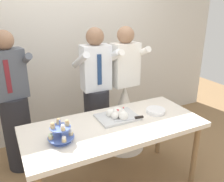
{
  "coord_description": "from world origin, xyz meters",
  "views": [
    {
      "loc": [
        -0.96,
        -1.86,
        1.91
      ],
      "look_at": [
        0.04,
        0.15,
        1.07
      ],
      "focal_mm": 37.93,
      "sensor_mm": 36.0,
      "label": 1
    }
  ],
  "objects_px": {
    "plate_stack": "(155,111)",
    "main_cake_tray": "(118,115)",
    "person_groom": "(97,102)",
    "person_guest": "(15,111)",
    "cupcake_stand": "(61,133)",
    "person_bride": "(124,109)",
    "dessert_table": "(115,131)"
  },
  "relations": [
    {
      "from": "person_bride",
      "to": "person_guest",
      "type": "distance_m",
      "value": 1.36
    },
    {
      "from": "person_groom",
      "to": "person_bride",
      "type": "bearing_deg",
      "value": -3.92
    },
    {
      "from": "person_groom",
      "to": "person_bride",
      "type": "distance_m",
      "value": 0.42
    },
    {
      "from": "plate_stack",
      "to": "person_bride",
      "type": "distance_m",
      "value": 0.64
    },
    {
      "from": "person_bride",
      "to": "person_guest",
      "type": "height_order",
      "value": "same"
    },
    {
      "from": "person_groom",
      "to": "person_guest",
      "type": "distance_m",
      "value": 0.96
    },
    {
      "from": "cupcake_stand",
      "to": "person_groom",
      "type": "bearing_deg",
      "value": 48.76
    },
    {
      "from": "person_groom",
      "to": "person_guest",
      "type": "relative_size",
      "value": 1.0
    },
    {
      "from": "dessert_table",
      "to": "person_bride",
      "type": "xyz_separation_m",
      "value": [
        0.47,
        0.64,
        -0.12
      ]
    },
    {
      "from": "person_bride",
      "to": "person_guest",
      "type": "relative_size",
      "value": 1.0
    },
    {
      "from": "person_guest",
      "to": "cupcake_stand",
      "type": "bearing_deg",
      "value": -71.61
    },
    {
      "from": "main_cake_tray",
      "to": "person_guest",
      "type": "xyz_separation_m",
      "value": [
        -0.95,
        0.73,
        -0.07
      ]
    },
    {
      "from": "person_bride",
      "to": "person_guest",
      "type": "xyz_separation_m",
      "value": [
        -1.33,
        0.2,
        0.16
      ]
    },
    {
      "from": "person_guest",
      "to": "main_cake_tray",
      "type": "bearing_deg",
      "value": -37.69
    },
    {
      "from": "dessert_table",
      "to": "person_bride",
      "type": "relative_size",
      "value": 1.08
    },
    {
      "from": "main_cake_tray",
      "to": "person_groom",
      "type": "relative_size",
      "value": 0.26
    },
    {
      "from": "plate_stack",
      "to": "person_guest",
      "type": "relative_size",
      "value": 0.13
    },
    {
      "from": "main_cake_tray",
      "to": "person_bride",
      "type": "bearing_deg",
      "value": 54.27
    },
    {
      "from": "plate_stack",
      "to": "person_bride",
      "type": "bearing_deg",
      "value": 94.75
    },
    {
      "from": "cupcake_stand",
      "to": "person_bride",
      "type": "bearing_deg",
      "value": 34.53
    },
    {
      "from": "cupcake_stand",
      "to": "main_cake_tray",
      "type": "height_order",
      "value": "cupcake_stand"
    },
    {
      "from": "plate_stack",
      "to": "main_cake_tray",
      "type": "bearing_deg",
      "value": 170.52
    },
    {
      "from": "person_groom",
      "to": "cupcake_stand",
      "type": "bearing_deg",
      "value": -131.24
    },
    {
      "from": "main_cake_tray",
      "to": "person_guest",
      "type": "distance_m",
      "value": 1.2
    },
    {
      "from": "main_cake_tray",
      "to": "plate_stack",
      "type": "bearing_deg",
      "value": -9.48
    },
    {
      "from": "dessert_table",
      "to": "main_cake_tray",
      "type": "relative_size",
      "value": 4.15
    },
    {
      "from": "plate_stack",
      "to": "person_groom",
      "type": "distance_m",
      "value": 0.77
    },
    {
      "from": "main_cake_tray",
      "to": "person_bride",
      "type": "height_order",
      "value": "person_bride"
    },
    {
      "from": "plate_stack",
      "to": "cupcake_stand",
      "type": "bearing_deg",
      "value": -174.54
    },
    {
      "from": "person_bride",
      "to": "dessert_table",
      "type": "bearing_deg",
      "value": -126.38
    },
    {
      "from": "cupcake_stand",
      "to": "person_groom",
      "type": "distance_m",
      "value": 0.99
    },
    {
      "from": "dessert_table",
      "to": "plate_stack",
      "type": "bearing_deg",
      "value": 4.09
    }
  ]
}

